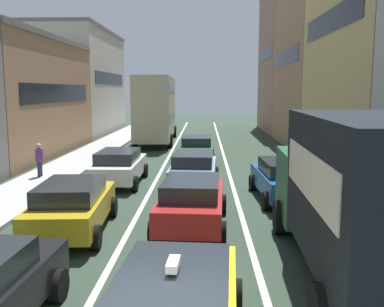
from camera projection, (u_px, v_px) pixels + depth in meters
name	position (u px, v px, depth m)	size (l,w,h in m)	color
sidewalk_left	(82.00, 159.00, 25.09)	(2.60, 64.00, 0.14)	#A2A2A2
lane_stripe_left	(167.00, 160.00, 24.96)	(0.16, 60.00, 0.01)	silver
lane_stripe_right	(225.00, 161.00, 24.86)	(0.16, 60.00, 0.01)	silver
building_row_left	(3.00, 83.00, 26.51)	(7.20, 43.90, 9.75)	gray
building_row_right	(363.00, 45.00, 25.46)	(7.20, 43.90, 14.01)	#936B5B
removalist_box_truck	(358.00, 191.00, 8.94)	(2.96, 7.79, 3.58)	#1E5933
sedan_centre_lane_second	(192.00, 201.00, 12.71)	(2.23, 4.38, 1.49)	#A51E1E
wagon_left_lane_second	(72.00, 205.00, 12.26)	(2.28, 4.40, 1.49)	#B29319
hatchback_centre_lane_third	(194.00, 169.00, 17.92)	(2.20, 4.37, 1.49)	#759EB7
sedan_left_lane_third	(119.00, 166.00, 18.63)	(2.07, 4.31, 1.49)	silver
coupe_centre_lane_fourth	(196.00, 148.00, 24.35)	(2.08, 4.31, 1.49)	#19592D
sedan_right_lane_behind_truck	(284.00, 179.00, 15.96)	(2.23, 4.38, 1.49)	#194C8C
bus_mid_queue_primary	(156.00, 106.00, 33.29)	(3.02, 10.57, 5.06)	#BFB793
pedestrian_mid_sidewalk	(39.00, 159.00, 19.55)	(0.34, 0.54, 1.66)	#262D47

